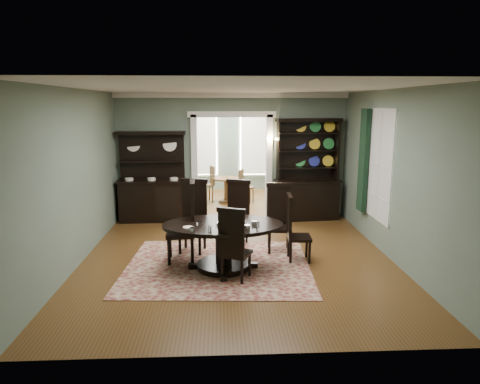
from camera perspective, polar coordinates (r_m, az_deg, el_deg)
The scene contains 19 objects.
room at distance 7.42m, azimuth -0.41°, elevation 2.67°, with size 5.51×6.01×3.01m.
parlor at distance 12.87m, azimuth -1.44°, elevation 6.19°, with size 3.51×3.50×3.01m.
doorway_trim at distance 10.34m, azimuth -1.10°, elevation 5.43°, with size 2.08×0.25×2.57m.
right_window at distance 8.81m, azimuth 17.15°, elevation 3.73°, with size 0.15×1.47×2.12m.
wall_sconce at distance 10.24m, azimuth 4.28°, elevation 6.86°, with size 0.27×0.21×0.21m.
rug at distance 7.46m, azimuth -2.95°, elevation -9.82°, with size 3.12×2.67×0.01m, color maroon.
dining_table at distance 7.18m, azimuth -2.30°, elevation -6.08°, with size 2.01×1.86×0.79m.
centerpiece at distance 7.00m, azimuth -2.14°, elevation -3.97°, with size 1.26×0.81×0.21m.
chair_far_left at distance 8.10m, azimuth -6.22°, elevation -2.85°, with size 0.59×0.57×1.37m.
chair_far_mid at distance 8.45m, azimuth -0.39°, elevation -2.47°, with size 0.60×0.59×1.28m.
chair_far_right at distance 8.11m, azimuth 5.21°, elevation -3.12°, with size 0.52×0.49×1.29m.
chair_end_left at distance 7.52m, azimuth -7.05°, elevation -3.68°, with size 0.53×0.56×1.44m.
chair_end_right at distance 7.59m, azimuth 7.17°, elevation -4.58°, with size 0.44×0.46×1.19m.
chair_near at distance 6.64m, azimuth -0.88°, elevation -6.79°, with size 0.58×0.57×1.20m.
sideboard at distance 10.35m, azimuth -11.59°, elevation 0.28°, with size 1.62×0.60×2.12m.
welsh_dresser at distance 10.40m, azimuth 8.96°, elevation 1.19°, with size 1.59×0.70×2.41m.
parlor_table at distance 12.08m, azimuth -1.90°, elevation 0.76°, with size 0.76×0.76×0.70m.
parlor_chair_left at distance 12.21m, azimuth -4.24°, elevation 1.25°, with size 0.47×0.46×1.01m.
parlor_chair_right at distance 12.04m, azimuth 0.63°, elevation 0.92°, with size 0.44×0.43×0.93m.
Camera 1 is at (-0.31, -7.28, 2.73)m, focal length 32.00 mm.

